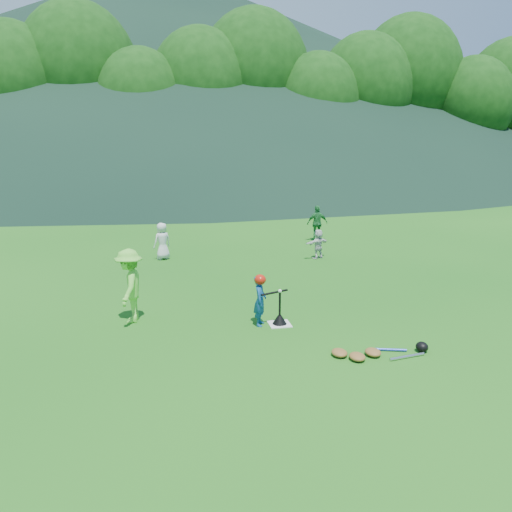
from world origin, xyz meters
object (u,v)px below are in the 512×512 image
(fielder_d, at_px, (318,244))
(equipment_pile, at_px, (373,352))
(fielder_c, at_px, (317,223))
(home_plate, at_px, (280,324))
(adult_coach, at_px, (130,286))
(fielder_a, at_px, (162,241))
(batter_child, at_px, (260,301))
(batting_tee, at_px, (280,319))

(fielder_d, distance_m, equipment_pile, 7.48)
(fielder_c, relative_size, fielder_d, 1.41)
(home_plate, xyz_separation_m, fielder_c, (3.54, 8.28, 0.66))
(home_plate, distance_m, fielder_d, 6.13)
(adult_coach, distance_m, fielder_a, 5.63)
(home_plate, distance_m, batter_child, 0.67)
(equipment_pile, bearing_deg, batting_tee, 124.86)
(batting_tee, height_order, equipment_pile, batting_tee)
(batting_tee, bearing_deg, fielder_a, 109.66)
(batter_child, bearing_deg, home_plate, -78.59)
(home_plate, distance_m, fielder_c, 9.03)
(batter_child, relative_size, fielder_a, 0.90)
(batter_child, bearing_deg, batting_tee, -78.59)
(home_plate, xyz_separation_m, batting_tee, (0.00, 0.00, 0.12))
(fielder_c, bearing_deg, batting_tee, 67.61)
(fielder_a, distance_m, fielder_c, 6.13)
(fielder_a, bearing_deg, equipment_pile, 83.76)
(fielder_d, bearing_deg, fielder_c, -131.64)
(batter_child, height_order, fielder_d, batter_child)
(batter_child, height_order, equipment_pile, batter_child)
(fielder_a, bearing_deg, adult_coach, 52.52)
(adult_coach, xyz_separation_m, fielder_c, (6.60, 7.46, -0.12))
(home_plate, relative_size, equipment_pile, 0.25)
(fielder_a, height_order, equipment_pile, fielder_a)
(adult_coach, relative_size, fielder_c, 1.17)
(home_plate, relative_size, fielder_c, 0.33)
(batter_child, distance_m, fielder_d, 6.24)
(adult_coach, relative_size, batting_tee, 2.32)
(home_plate, bearing_deg, equipment_pile, -55.14)
(adult_coach, xyz_separation_m, batting_tee, (3.05, -0.82, -0.66))
(home_plate, xyz_separation_m, fielder_d, (2.66, 5.50, 0.47))
(adult_coach, bearing_deg, batting_tee, 83.13)
(adult_coach, distance_m, fielder_c, 9.96)
(batting_tee, bearing_deg, batter_child, 170.78)
(fielder_c, bearing_deg, adult_coach, 49.31)
(batter_child, height_order, adult_coach, adult_coach)
(home_plate, height_order, equipment_pile, equipment_pile)
(batting_tee, distance_m, equipment_pile, 2.24)
(home_plate, bearing_deg, batter_child, 170.78)
(equipment_pile, bearing_deg, home_plate, 124.86)
(fielder_a, xyz_separation_m, batting_tee, (2.28, -6.39, -0.47))
(adult_coach, bearing_deg, equipment_pile, 66.66)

